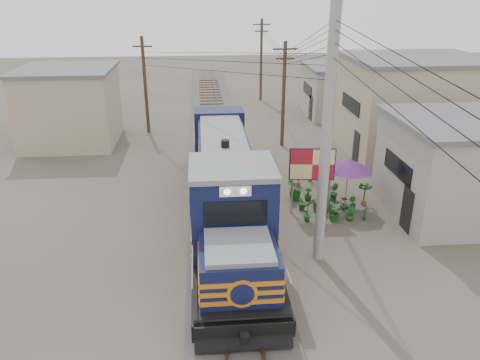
{
  "coord_description": "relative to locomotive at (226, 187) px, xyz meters",
  "views": [
    {
      "loc": [
        -1.07,
        -16.54,
        10.23
      ],
      "look_at": [
        0.6,
        2.71,
        2.2
      ],
      "focal_mm": 35.0,
      "sensor_mm": 36.0,
      "label": 1
    }
  ],
  "objects": [
    {
      "name": "power_lines",
      "position": [
        -0.14,
        5.62,
        5.74
      ],
      "size": [
        9.65,
        19.0,
        3.3
      ],
      "color": "black",
      "rests_on": "ground"
    },
    {
      "name": "wooden_pole_far",
      "position": [
        4.8,
        25.13,
        2.11
      ],
      "size": [
        1.6,
        0.24,
        7.5
      ],
      "color": "#4C3826",
      "rests_on": "ground"
    },
    {
      "name": "wooden_pole_left",
      "position": [
        -5.0,
        15.13,
        1.85
      ],
      "size": [
        1.6,
        0.24,
        7.0
      ],
      "color": "#4C3826",
      "rests_on": "ground"
    },
    {
      "name": "plant_nursery",
      "position": [
        4.51,
        1.03,
        -1.38
      ],
      "size": [
        3.57,
        3.49,
        1.06
      ],
      "color": "#195719",
      "rests_on": "ground"
    },
    {
      "name": "shophouse_left",
      "position": [
        -10.0,
        13.13,
        0.78
      ],
      "size": [
        6.3,
        6.3,
        5.2
      ],
      "color": "tan",
      "rests_on": "ground"
    },
    {
      "name": "ballast",
      "position": [
        0.0,
        7.13,
        -1.75
      ],
      "size": [
        3.6,
        70.0,
        0.16
      ],
      "primitive_type": "cube",
      "color": "#595651",
      "rests_on": "ground"
    },
    {
      "name": "wooden_pole_mid",
      "position": [
        4.5,
        11.13,
        1.85
      ],
      "size": [
        1.6,
        0.24,
        7.0
      ],
      "color": "#4C3826",
      "rests_on": "ground"
    },
    {
      "name": "shophouse_front",
      "position": [
        11.5,
        0.13,
        0.53
      ],
      "size": [
        7.35,
        6.3,
        4.7
      ],
      "color": "gray",
      "rests_on": "ground"
    },
    {
      "name": "shophouse_mid",
      "position": [
        12.5,
        9.13,
        1.28
      ],
      "size": [
        8.4,
        7.35,
        6.2
      ],
      "color": "tan",
      "rests_on": "ground"
    },
    {
      "name": "vendor",
      "position": [
        5.63,
        4.4,
        -1.02
      ],
      "size": [
        0.68,
        0.54,
        1.62
      ],
      "primitive_type": "imported",
      "rotation": [
        0.0,
        0.0,
        3.44
      ],
      "color": "black",
      "rests_on": "ground"
    },
    {
      "name": "locomotive",
      "position": [
        0.0,
        0.0,
        0.0
      ],
      "size": [
        3.13,
        17.06,
        4.23
      ],
      "color": "black",
      "rests_on": "ground"
    },
    {
      "name": "billboard",
      "position": [
        4.07,
        0.67,
        0.62
      ],
      "size": [
        2.15,
        0.34,
        3.32
      ],
      "rotation": [
        0.0,
        0.0,
        -0.1
      ],
      "color": "#99999E",
      "rests_on": "ground"
    },
    {
      "name": "shophouse_back",
      "position": [
        11.0,
        19.13,
        0.28
      ],
      "size": [
        6.3,
        6.3,
        4.2
      ],
      "color": "gray",
      "rests_on": "ground"
    },
    {
      "name": "market_umbrella",
      "position": [
        5.98,
        1.12,
        0.45
      ],
      "size": [
        2.82,
        2.82,
        2.58
      ],
      "rotation": [
        0.0,
        0.0,
        -0.23
      ],
      "color": "black",
      "rests_on": "ground"
    },
    {
      "name": "ground",
      "position": [
        0.0,
        -2.87,
        -1.83
      ],
      "size": [
        120.0,
        120.0,
        0.0
      ],
      "primitive_type": "plane",
      "color": "#473F35",
      "rests_on": "ground"
    },
    {
      "name": "utility_pole_main",
      "position": [
        3.5,
        -3.37,
        3.17
      ],
      "size": [
        0.4,
        0.4,
        10.0
      ],
      "color": "#9E9B93",
      "rests_on": "ground"
    },
    {
      "name": "track",
      "position": [
        0.0,
        7.13,
        -1.57
      ],
      "size": [
        1.15,
        70.0,
        0.12
      ],
      "color": "#51331E",
      "rests_on": "ground"
    }
  ]
}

